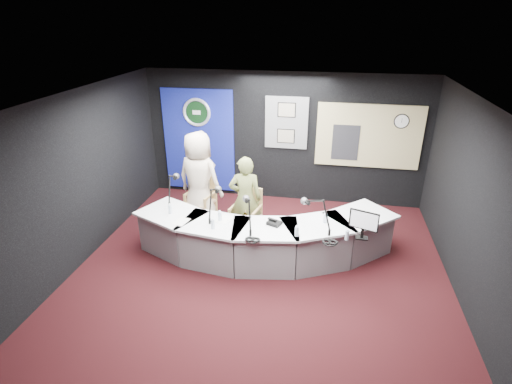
% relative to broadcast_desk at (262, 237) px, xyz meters
% --- Properties ---
extents(ground, '(6.00, 6.00, 0.00)m').
position_rel_broadcast_desk_xyz_m(ground, '(0.05, -0.55, -0.38)').
color(ground, black).
rests_on(ground, ground).
extents(ceiling, '(6.00, 6.00, 0.02)m').
position_rel_broadcast_desk_xyz_m(ceiling, '(0.05, -0.55, 2.42)').
color(ceiling, silver).
rests_on(ceiling, ground).
extents(wall_back, '(6.00, 0.02, 2.80)m').
position_rel_broadcast_desk_xyz_m(wall_back, '(0.05, 2.45, 1.02)').
color(wall_back, black).
rests_on(wall_back, ground).
extents(wall_front, '(6.00, 0.02, 2.80)m').
position_rel_broadcast_desk_xyz_m(wall_front, '(0.05, -3.55, 1.02)').
color(wall_front, black).
rests_on(wall_front, ground).
extents(wall_left, '(0.02, 6.00, 2.80)m').
position_rel_broadcast_desk_xyz_m(wall_left, '(-2.95, -0.55, 1.02)').
color(wall_left, black).
rests_on(wall_left, ground).
extents(wall_right, '(0.02, 6.00, 2.80)m').
position_rel_broadcast_desk_xyz_m(wall_right, '(3.05, -0.55, 1.02)').
color(wall_right, black).
rests_on(wall_right, ground).
extents(broadcast_desk, '(4.50, 1.90, 0.75)m').
position_rel_broadcast_desk_xyz_m(broadcast_desk, '(0.00, 0.00, 0.00)').
color(broadcast_desk, silver).
rests_on(broadcast_desk, ground).
extents(backdrop_panel, '(1.60, 0.05, 2.30)m').
position_rel_broadcast_desk_xyz_m(backdrop_panel, '(-1.85, 2.42, 0.88)').
color(backdrop_panel, navy).
rests_on(backdrop_panel, wall_back).
extents(agency_seal, '(0.63, 0.07, 0.63)m').
position_rel_broadcast_desk_xyz_m(agency_seal, '(-1.85, 2.38, 1.52)').
color(agency_seal, silver).
rests_on(agency_seal, backdrop_panel).
extents(seal_center, '(0.48, 0.01, 0.48)m').
position_rel_broadcast_desk_xyz_m(seal_center, '(-1.85, 2.38, 1.52)').
color(seal_center, black).
rests_on(seal_center, backdrop_panel).
extents(pinboard, '(0.90, 0.04, 1.10)m').
position_rel_broadcast_desk_xyz_m(pinboard, '(0.10, 2.42, 1.38)').
color(pinboard, slate).
rests_on(pinboard, wall_back).
extents(framed_photo_upper, '(0.34, 0.02, 0.27)m').
position_rel_broadcast_desk_xyz_m(framed_photo_upper, '(0.10, 2.39, 1.65)').
color(framed_photo_upper, gray).
rests_on(framed_photo_upper, pinboard).
extents(framed_photo_lower, '(0.34, 0.02, 0.27)m').
position_rel_broadcast_desk_xyz_m(framed_photo_lower, '(0.10, 2.39, 1.09)').
color(framed_photo_lower, gray).
rests_on(framed_photo_lower, pinboard).
extents(booth_window_frame, '(2.12, 0.06, 1.32)m').
position_rel_broadcast_desk_xyz_m(booth_window_frame, '(1.80, 2.42, 1.18)').
color(booth_window_frame, tan).
rests_on(booth_window_frame, wall_back).
extents(booth_glow, '(2.00, 0.02, 1.20)m').
position_rel_broadcast_desk_xyz_m(booth_glow, '(1.80, 2.41, 1.18)').
color(booth_glow, beige).
rests_on(booth_glow, booth_window_frame).
extents(equipment_rack, '(0.55, 0.02, 0.75)m').
position_rel_broadcast_desk_xyz_m(equipment_rack, '(1.35, 2.39, 1.03)').
color(equipment_rack, black).
rests_on(equipment_rack, booth_window_frame).
extents(wall_clock, '(0.28, 0.01, 0.28)m').
position_rel_broadcast_desk_xyz_m(wall_clock, '(2.40, 2.39, 1.52)').
color(wall_clock, white).
rests_on(wall_clock, booth_window_frame).
extents(armchair_left, '(0.68, 0.68, 0.99)m').
position_rel_broadcast_desk_xyz_m(armchair_left, '(-1.40, 0.99, 0.12)').
color(armchair_left, '#A6864B').
rests_on(armchair_left, ground).
extents(armchair_right, '(0.66, 0.66, 0.99)m').
position_rel_broadcast_desk_xyz_m(armchair_right, '(-0.40, 0.55, 0.12)').
color(armchair_right, '#A6864B').
rests_on(armchair_right, ground).
extents(draped_jacket, '(0.51, 0.23, 0.70)m').
position_rel_broadcast_desk_xyz_m(draped_jacket, '(-1.49, 1.23, 0.24)').
color(draped_jacket, '#666156').
rests_on(draped_jacket, armchair_left).
extents(person_man, '(1.04, 0.82, 1.88)m').
position_rel_broadcast_desk_xyz_m(person_man, '(-1.40, 0.99, 0.57)').
color(person_man, beige).
rests_on(person_man, ground).
extents(person_woman, '(0.64, 0.46, 1.61)m').
position_rel_broadcast_desk_xyz_m(person_woman, '(-0.40, 0.55, 0.43)').
color(person_woman, olive).
rests_on(person_woman, ground).
extents(computer_monitor, '(0.41, 0.17, 0.29)m').
position_rel_broadcast_desk_xyz_m(computer_monitor, '(1.60, -0.38, 0.70)').
color(computer_monitor, black).
rests_on(computer_monitor, broadcast_desk).
extents(desk_phone, '(0.26, 0.24, 0.05)m').
position_rel_broadcast_desk_xyz_m(desk_phone, '(0.23, -0.19, 0.40)').
color(desk_phone, black).
rests_on(desk_phone, broadcast_desk).
extents(headphones_near, '(0.23, 0.23, 0.04)m').
position_rel_broadcast_desk_xyz_m(headphones_near, '(1.13, -0.60, 0.39)').
color(headphones_near, black).
rests_on(headphones_near, broadcast_desk).
extents(headphones_far, '(0.21, 0.21, 0.03)m').
position_rel_broadcast_desk_xyz_m(headphones_far, '(-0.02, -0.74, 0.39)').
color(headphones_far, black).
rests_on(headphones_far, broadcast_desk).
extents(paper_stack, '(0.25, 0.31, 0.00)m').
position_rel_broadcast_desk_xyz_m(paper_stack, '(-1.28, -0.37, 0.38)').
color(paper_stack, white).
rests_on(paper_stack, broadcast_desk).
extents(notepad, '(0.28, 0.34, 0.00)m').
position_rel_broadcast_desk_xyz_m(notepad, '(-0.60, -0.17, 0.38)').
color(notepad, white).
rests_on(notepad, broadcast_desk).
extents(boom_mic_a, '(0.20, 0.73, 0.60)m').
position_rel_broadcast_desk_xyz_m(boom_mic_a, '(-1.71, 0.40, 0.68)').
color(boom_mic_a, black).
rests_on(boom_mic_a, broadcast_desk).
extents(boom_mic_b, '(0.16, 0.74, 0.60)m').
position_rel_broadcast_desk_xyz_m(boom_mic_b, '(-0.81, -0.04, 0.68)').
color(boom_mic_b, black).
rests_on(boom_mic_b, broadcast_desk).
extents(boom_mic_c, '(0.31, 0.71, 0.60)m').
position_rel_broadcast_desk_xyz_m(boom_mic_c, '(-0.17, -0.31, 0.68)').
color(boom_mic_c, black).
rests_on(boom_mic_c, broadcast_desk).
extents(boom_mic_d, '(0.55, 0.57, 0.60)m').
position_rel_broadcast_desk_xyz_m(boom_mic_d, '(0.89, -0.15, 0.68)').
color(boom_mic_d, black).
rests_on(boom_mic_d, broadcast_desk).
extents(water_bottles, '(3.32, 0.58, 0.18)m').
position_rel_broadcast_desk_xyz_m(water_bottles, '(0.06, -0.23, 0.46)').
color(water_bottles, silver).
rests_on(water_bottles, broadcast_desk).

